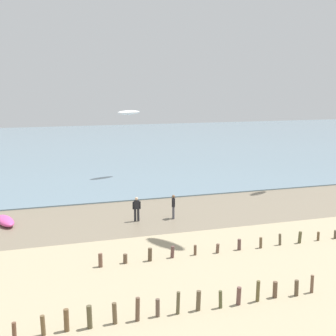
% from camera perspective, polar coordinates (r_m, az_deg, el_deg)
% --- Properties ---
extents(wet_sand_strip, '(120.00, 8.72, 0.01)m').
position_cam_1_polar(wet_sand_strip, '(31.70, -11.92, -6.70)').
color(wet_sand_strip, '#7A6D59').
rests_on(wet_sand_strip, ground).
extents(sea, '(160.00, 70.00, 0.10)m').
position_cam_1_polar(sea, '(70.23, -15.15, 2.55)').
color(sea, slate).
rests_on(sea, ground).
extents(groyne_mid, '(12.88, 0.34, 0.98)m').
position_cam_1_polar(groyne_mid, '(19.11, 0.75, -16.96)').
color(groyne_mid, brown).
rests_on(groyne_mid, ground).
extents(groyne_far, '(19.92, 0.34, 0.72)m').
position_cam_1_polar(groyne_far, '(26.56, 10.73, -9.35)').
color(groyne_far, brown).
rests_on(groyne_far, ground).
extents(person_nearest_camera, '(0.33, 0.54, 1.71)m').
position_cam_1_polar(person_nearest_camera, '(31.55, 0.69, -4.83)').
color(person_nearest_camera, '#4C4C56').
rests_on(person_nearest_camera, ground).
extents(person_by_waterline, '(0.57, 0.24, 1.71)m').
position_cam_1_polar(person_by_waterline, '(31.01, -4.00, -5.12)').
color(person_by_waterline, '#232328').
rests_on(person_by_waterline, ground).
extents(grounded_kite, '(1.67, 2.81, 0.53)m').
position_cam_1_polar(grounded_kite, '(32.32, -19.93, -6.30)').
color(grounded_kite, '#E54C99').
rests_on(grounded_kite, ground).
extents(kite_aloft_1, '(2.77, 1.81, 0.45)m').
position_cam_1_polar(kite_aloft_1, '(45.43, -4.99, 7.04)').
color(kite_aloft_1, white).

